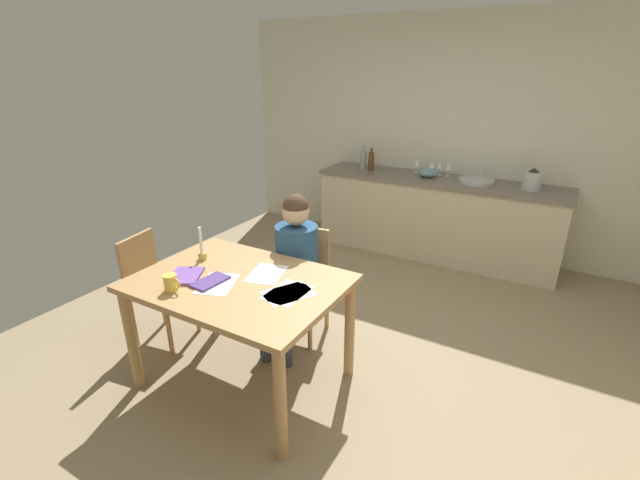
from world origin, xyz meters
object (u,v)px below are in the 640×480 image
Objects in this scene: mixing_bowl at (428,173)px; wine_glass_by_kettle at (440,166)px; dining_table at (240,295)px; coffee_mug at (171,283)px; bottle_oil at (363,159)px; stovetop_kettle at (532,180)px; chair_at_table at (302,277)px; book_magazine at (186,276)px; sink_unit at (476,181)px; wine_glass_near_sink at (448,167)px; wine_glass_back_left at (432,165)px; wine_glass_back_right at (417,163)px; bottle_vinegar at (371,161)px; chair_side_empty at (155,283)px; person_seated at (293,263)px; candlestick at (202,251)px; book_cookery at (210,281)px.

mixing_bowl is 0.18m from wine_glass_by_kettle.
dining_table is 10.83× the size of coffee_mug.
bottle_oil reaches higher than stovetop_kettle.
book_magazine is (-0.35, -0.86, 0.30)m from chair_at_table.
wine_glass_near_sink is (-0.34, 0.15, 0.09)m from sink_unit.
stovetop_kettle reaches higher than dining_table.
wine_glass_back_left reaches higher than dining_table.
mixing_bowl reaches higher than book_magazine.
mixing_bowl is at bearing -0.34° from bottle_oil.
wine_glass_back_right is at bearing 12.64° from bottle_oil.
sink_unit is at bearing 1.06° from bottle_vinegar.
mixing_bowl is at bearing 80.95° from chair_at_table.
bottle_oil is at bearing 64.33° from book_magazine.
book_magazine is at bearing -156.51° from dining_table.
wine_glass_back_right is (-1.23, 0.15, 0.01)m from stovetop_kettle.
wine_glass_by_kettle is at bearing 64.76° from chair_side_empty.
person_seated is at bearing -83.98° from chair_at_table.
mixing_bowl is 0.93× the size of stovetop_kettle.
wine_glass_back_left is at bearing 0.00° from wine_glass_back_right.
wine_glass_back_left is (0.79, 2.84, 0.16)m from candlestick.
chair_at_table is 2.31m from sink_unit.
dining_table is at bearing -4.31° from book_magazine.
person_seated is 5.07× the size of book_cookery.
chair_side_empty reaches higher than book_cookery.
wine_glass_near_sink is (0.18, 0.14, 0.06)m from mixing_bowl.
coffee_mug reaches higher than dining_table.
chair_at_table reaches higher than book_cookery.
candlestick is 2.98m from wine_glass_by_kettle.
person_seated is at bearing -93.49° from wine_glass_back_right.
book_cookery is at bearing -86.38° from bottle_vinegar.
wine_glass_near_sink reaches higher than chair_side_empty.
sink_unit is (1.81, 2.75, 0.44)m from chair_side_empty.
mixing_bowl is 0.16m from wine_glass_back_left.
person_seated is at bearing 43.54° from candlestick.
bottle_vinegar reaches higher than wine_glass_back_left.
wine_glass_near_sink reaches higher than book_cookery.
bottle_vinegar is at bearing -178.94° from sink_unit.
bottle_vinegar is at bearing 90.98° from coffee_mug.
wine_glass_back_left is at bearing 180.00° from wine_glass_by_kettle.
wine_glass_back_left is (-0.19, 0.00, 0.00)m from wine_glass_near_sink.
person_seated is at bearing -97.57° from wine_glass_back_left.
chair_at_table is 5.67× the size of wine_glass_by_kettle.
candlestick is at bearing -108.92° from wine_glass_near_sink.
dining_table is 0.37m from book_magazine.
person_seated is at bearing 35.20° from book_magazine.
chair_at_table reaches higher than chair_side_empty.
chair_side_empty is 3.56× the size of book_magazine.
stovetop_kettle is at bearing 55.57° from candlestick.
wine_glass_by_kettle is 1.00× the size of wine_glass_back_left.
candlestick is at bearing -116.04° from sink_unit.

